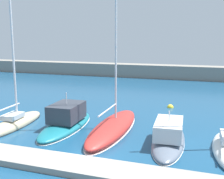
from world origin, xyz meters
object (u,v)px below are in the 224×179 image
sailboat_sand_nearest (16,121)px  motorboat_slate_fourth (169,137)px  motorboat_teal_second (67,121)px  sailboat_red_third (113,126)px  mooring_buoy_yellow (170,107)px

sailboat_sand_nearest → motorboat_slate_fourth: 12.97m
sailboat_sand_nearest → motorboat_teal_second: (4.40, 0.87, 0.22)m
sailboat_red_third → mooring_buoy_yellow: sailboat_red_third is taller
motorboat_teal_second → motorboat_slate_fourth: size_ratio=1.04×
motorboat_teal_second → motorboat_slate_fourth: motorboat_teal_second is taller
motorboat_teal_second → sailboat_sand_nearest: bearing=98.9°
sailboat_sand_nearest → mooring_buoy_yellow: size_ratio=22.87×
sailboat_sand_nearest → motorboat_teal_second: sailboat_sand_nearest is taller
motorboat_slate_fourth → mooring_buoy_yellow: bearing=2.9°
motorboat_slate_fourth → mooring_buoy_yellow: size_ratio=11.67×
sailboat_red_third → sailboat_sand_nearest: bearing=98.3°
sailboat_sand_nearest → mooring_buoy_yellow: bearing=-51.1°
sailboat_red_third → motorboat_slate_fourth: bearing=-105.8°
sailboat_red_third → mooring_buoy_yellow: size_ratio=27.63×
motorboat_teal_second → motorboat_slate_fourth: (8.56, -0.75, -0.16)m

